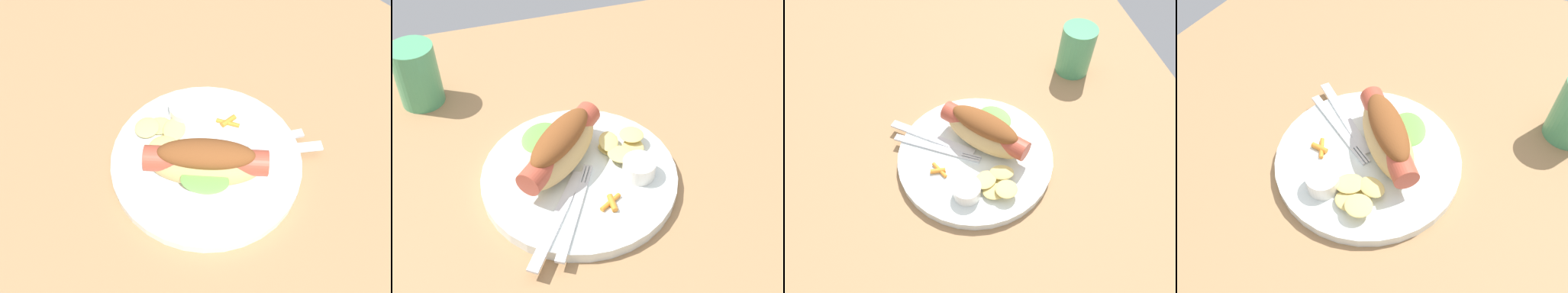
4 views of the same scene
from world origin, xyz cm
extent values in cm
cube|color=#9E754C|center=(0.00, 0.00, -0.90)|extent=(120.00, 90.00, 1.80)
cylinder|color=white|center=(2.97, -1.68, 0.80)|extent=(25.68, 25.68, 1.60)
ellipsoid|color=tan|center=(4.84, -3.62, 4.26)|extent=(14.26, 14.05, 5.33)
cylinder|color=#B24733|center=(4.84, -3.62, 5.19)|extent=(13.49, 13.20, 3.33)
ellipsoid|color=brown|center=(4.84, -3.62, 6.69)|extent=(11.73, 11.54, 3.13)
ellipsoid|color=#6BB74C|center=(6.89, -5.75, 5.33)|extent=(7.45, 7.26, 1.36)
cylinder|color=white|center=(-4.27, 0.98, 2.79)|extent=(4.29, 4.29, 2.39)
cube|color=silver|center=(6.11, 5.76, 1.80)|extent=(7.02, 11.08, 0.40)
cube|color=silver|center=(1.93, -0.65, 1.80)|extent=(1.85, 2.93, 0.40)
cube|color=silver|center=(2.33, -0.87, 1.80)|extent=(1.85, 2.93, 0.40)
cube|color=silver|center=(2.72, -1.09, 1.80)|extent=(1.85, 2.93, 0.40)
cube|color=silver|center=(7.67, 4.87, 1.78)|extent=(10.35, 13.62, 0.36)
ellipsoid|color=#DEC36C|center=(-2.30, -4.30, 1.85)|extent=(4.39, 4.45, 0.50)
ellipsoid|color=#DEC36C|center=(-5.04, -3.11, 2.43)|extent=(3.83, 4.29, 0.97)
ellipsoid|color=#DEC36C|center=(-2.94, -2.16, 2.76)|extent=(4.78, 4.85, 0.73)
ellipsoid|color=#DEC36C|center=(-2.17, -4.93, 2.85)|extent=(3.63, 4.40, 0.89)
ellipsoid|color=#DEC36C|center=(-5.46, -4.88, 3.23)|extent=(4.05, 4.19, 0.69)
cylinder|color=orange|center=(0.85, 4.54, 1.90)|extent=(3.17, 2.16, 0.61)
cylinder|color=orange|center=(0.69, 4.80, 1.98)|extent=(0.89, 2.44, 0.77)
camera|label=1|loc=(28.37, -27.22, 56.34)|focal=44.81mm
camera|label=2|loc=(15.69, 42.35, 50.28)|focal=46.92mm
camera|label=3|loc=(-32.77, 4.69, 52.14)|focal=34.50mm
camera|label=4|loc=(-25.60, -17.38, 43.69)|focal=35.38mm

